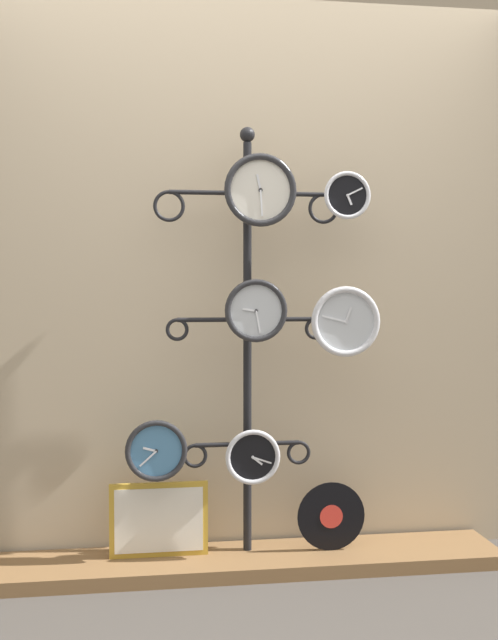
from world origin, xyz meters
TOP-DOWN VIEW (x-y plane):
  - ground_plane at (0.00, 0.00)m, footprint 12.00×12.00m
  - shop_wall at (0.00, 0.57)m, footprint 4.40×0.04m
  - low_shelf at (0.00, 0.35)m, footprint 2.20×0.36m
  - display_stand at (-0.00, 0.41)m, footprint 0.80×0.34m
  - clock_top_center at (0.04, 0.33)m, footprint 0.31×0.04m
  - clock_top_right at (0.42, 0.33)m, footprint 0.20×0.04m
  - clock_middle_center at (0.02, 0.30)m, footprint 0.26×0.04m
  - clock_middle_right at (0.40, 0.29)m, footprint 0.30×0.04m
  - clock_bottom_left at (-0.40, 0.32)m, footprint 0.26×0.04m
  - clock_bottom_center at (0.01, 0.30)m, footprint 0.23×0.04m
  - vinyl_record at (0.36, 0.35)m, footprint 0.30×0.01m
  - picture_frame at (-0.38, 0.38)m, footprint 0.42×0.02m

SIDE VIEW (x-z plane):
  - ground_plane at x=0.00m, z-range 0.00..0.00m
  - low_shelf at x=0.00m, z-range 0.00..0.06m
  - vinyl_record at x=0.36m, z-range 0.06..0.36m
  - picture_frame at x=-0.38m, z-range 0.06..0.38m
  - clock_bottom_center at x=0.01m, z-range 0.38..0.61m
  - clock_bottom_left at x=-0.40m, z-range 0.40..0.66m
  - display_stand at x=0.00m, z-range -0.23..1.66m
  - clock_middle_right at x=0.40m, z-range 0.91..1.21m
  - clock_middle_center at x=0.02m, z-range 0.98..1.24m
  - shop_wall at x=0.00m, z-range 0.00..2.80m
  - clock_top_right at x=0.42m, z-range 1.50..1.70m
  - clock_top_center at x=0.04m, z-range 1.46..1.77m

